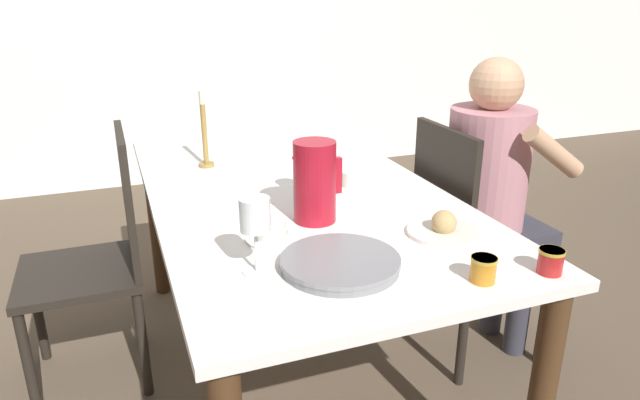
{
  "coord_description": "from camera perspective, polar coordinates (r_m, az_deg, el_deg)",
  "views": [
    {
      "loc": [
        -0.57,
        -1.78,
        1.41
      ],
      "look_at": [
        0.0,
        -0.27,
        0.81
      ],
      "focal_mm": 32.0,
      "sensor_mm": 36.0,
      "label": 1
    }
  ],
  "objects": [
    {
      "name": "teacup_near_person",
      "position": [
        1.57,
        -4.91,
        -3.12
      ],
      "size": [
        0.15,
        0.15,
        0.06
      ],
      "color": "silver",
      "rests_on": "dining_table"
    },
    {
      "name": "serving_tray",
      "position": [
        1.41,
        2.04,
        -6.31
      ],
      "size": [
        0.3,
        0.3,
        0.03
      ],
      "color": "gray",
      "rests_on": "dining_table"
    },
    {
      "name": "wall_back",
      "position": [
        4.4,
        -13.93,
        18.49
      ],
      "size": [
        10.0,
        0.06,
        2.6
      ],
      "color": "white",
      "rests_on": "ground_plane"
    },
    {
      "name": "wine_glass_water",
      "position": [
        1.81,
        -0.68,
        4.24
      ],
      "size": [
        0.07,
        0.07,
        0.2
      ],
      "color": "white",
      "rests_on": "dining_table"
    },
    {
      "name": "jam_jar_amber",
      "position": [
        1.4,
        16.02,
        -6.57
      ],
      "size": [
        0.06,
        0.06,
        0.06
      ],
      "color": "#C67A1E",
      "rests_on": "dining_table"
    },
    {
      "name": "wine_glass_juice",
      "position": [
        1.35,
        -6.52,
        -1.9
      ],
      "size": [
        0.07,
        0.07,
        0.19
      ],
      "color": "white",
      "rests_on": "dining_table"
    },
    {
      "name": "ground_plane",
      "position": [
        2.34,
        -2.4,
        -16.61
      ],
      "size": [
        20.0,
        20.0,
        0.0
      ],
      "primitive_type": "plane",
      "color": "brown"
    },
    {
      "name": "dining_table",
      "position": [
        2.01,
        -2.68,
        -1.45
      ],
      "size": [
        0.96,
        1.78,
        0.76
      ],
      "color": "white",
      "rests_on": "ground_plane"
    },
    {
      "name": "person_seated",
      "position": [
        2.24,
        16.94,
        1.18
      ],
      "size": [
        0.39,
        0.41,
        1.19
      ],
      "rotation": [
        0.0,
        0.0,
        -1.57
      ],
      "color": "#33333D",
      "rests_on": "ground_plane"
    },
    {
      "name": "teacup_across",
      "position": [
        1.98,
        3.37,
        1.99
      ],
      "size": [
        0.15,
        0.15,
        0.06
      ],
      "color": "silver",
      "rests_on": "dining_table"
    },
    {
      "name": "jam_jar_red",
      "position": [
        1.49,
        22.07,
        -5.58
      ],
      "size": [
        0.06,
        0.06,
        0.06
      ],
      "color": "#A81E1E",
      "rests_on": "dining_table"
    },
    {
      "name": "candlestick_tall",
      "position": [
        2.23,
        -11.46,
        6.07
      ],
      "size": [
        0.06,
        0.06,
        0.29
      ],
      "color": "olive",
      "rests_on": "dining_table"
    },
    {
      "name": "chair_person_side",
      "position": [
        2.27,
        14.4,
        -3.84
      ],
      "size": [
        0.42,
        0.42,
        0.95
      ],
      "rotation": [
        0.0,
        0.0,
        -1.57
      ],
      "color": "black",
      "rests_on": "ground_plane"
    },
    {
      "name": "bread_plate",
      "position": [
        1.64,
        12.24,
        -2.77
      ],
      "size": [
        0.2,
        0.2,
        0.07
      ],
      "color": "silver",
      "rests_on": "dining_table"
    },
    {
      "name": "red_pitcher",
      "position": [
        1.66,
        -0.54,
        1.88
      ],
      "size": [
        0.15,
        0.13,
        0.24
      ],
      "color": "#A31423",
      "rests_on": "dining_table"
    },
    {
      "name": "chair_opposite",
      "position": [
        2.22,
        -21.21,
        -5.15
      ],
      "size": [
        0.42,
        0.42,
        0.95
      ],
      "rotation": [
        0.0,
        0.0,
        1.57
      ],
      "color": "black",
      "rests_on": "ground_plane"
    }
  ]
}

